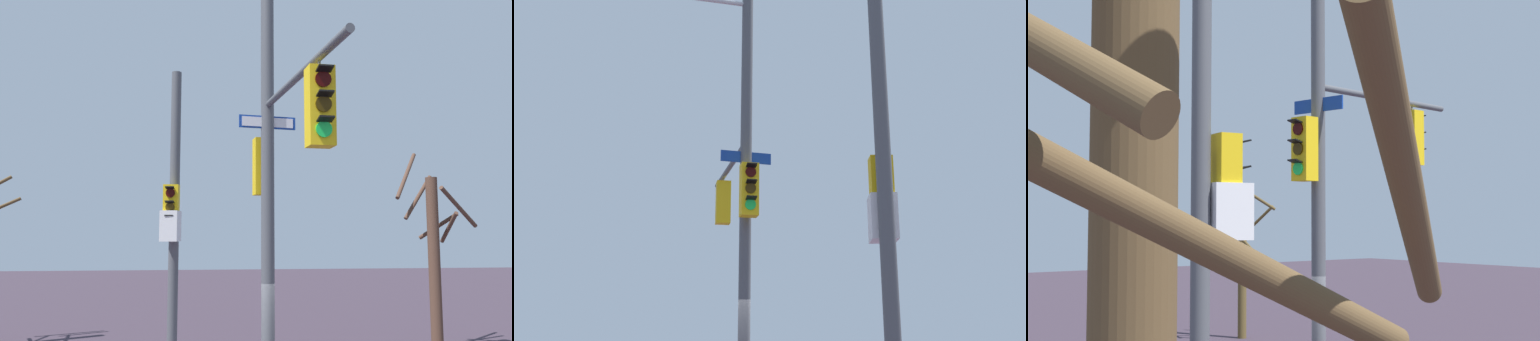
% 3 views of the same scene
% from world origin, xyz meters
% --- Properties ---
extents(main_signal_pole_assembly, '(3.70, 4.51, 9.48)m').
position_xyz_m(main_signal_pole_assembly, '(0.17, -0.26, 5.17)').
color(main_signal_pole_assembly, '#4C4F54').
rests_on(main_signal_pole_assembly, ground).
extents(secondary_pole_assembly, '(0.50, 0.80, 7.50)m').
position_xyz_m(secondary_pole_assembly, '(-1.95, 3.55, 3.76)').
color(secondary_pole_assembly, '#4C4F54').
rests_on(secondary_pole_assembly, ground).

